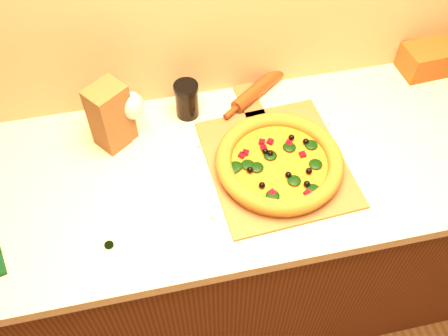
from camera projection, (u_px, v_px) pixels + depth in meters
cabinet at (240, 241)px, 1.86m from camera, size 2.80×0.65×0.86m
countertop at (244, 167)px, 1.50m from camera, size 2.84×0.68×0.04m
pizza_peel at (275, 159)px, 1.49m from camera, size 0.42×0.60×0.01m
pizza at (279, 162)px, 1.45m from camera, size 0.37×0.37×0.05m
bottle_cap at (109, 245)px, 1.31m from camera, size 0.03×0.03×0.01m
rolling_pin at (258, 89)px, 1.65m from camera, size 0.28×0.22×0.05m
wine_glass at (132, 107)px, 1.46m from camera, size 0.07×0.07×0.17m
paper_bag at (111, 116)px, 1.46m from camera, size 0.14×0.13×0.21m
dark_jar at (187, 100)px, 1.56m from camera, size 0.08×0.08×0.12m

